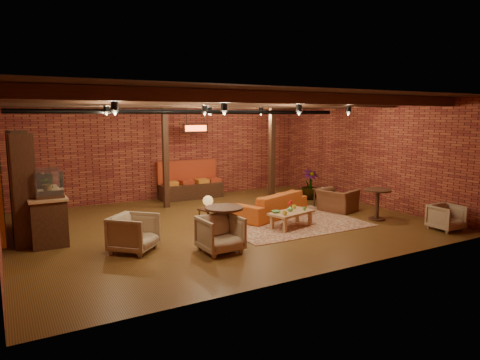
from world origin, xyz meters
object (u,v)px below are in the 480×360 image
side_table_lamp (208,203)px  round_table_right (377,199)px  side_table_book (324,190)px  armchair_far (446,216)px  coffee_table (291,213)px  round_table_left (224,220)px  sofa (271,205)px  armchair_b (220,232)px  armchair_right (337,196)px  plant_tall (311,155)px  armchair_a (134,231)px

side_table_lamp → round_table_right: (4.25, -1.49, -0.06)m
side_table_book → armchair_far: 3.60m
coffee_table → side_table_book: coffee_table is taller
side_table_book → armchair_far: bearing=-76.6°
side_table_lamp → round_table_left: (-0.35, -1.53, -0.04)m
sofa → armchair_b: armchair_b is taller
armchair_b → armchair_right: 4.92m
round_table_left → armchair_b: (-0.25, -0.32, -0.16)m
round_table_left → plant_tall: plant_tall is taller
armchair_a → armchair_b: (1.52, -0.89, -0.01)m
round_table_right → armchair_right: bearing=99.3°
side_table_book → plant_tall: 1.56m
round_table_left → armchair_far: (5.26, -1.52, -0.23)m
armchair_a → plant_tall: size_ratio=0.29×
side_table_lamp → side_table_book: 4.11m
side_table_lamp → armchair_a: bearing=-155.6°
side_table_lamp → side_table_book: bearing=6.3°
sofa → armchair_far: bearing=111.4°
side_table_lamp → round_table_left: round_table_left is taller
round_table_left → armchair_right: (4.38, 1.34, -0.14)m
side_table_book → round_table_right: (0.16, -1.94, 0.03)m
plant_tall → armchair_b: bearing=-145.6°
armchair_right → armchair_far: (0.88, -2.86, -0.09)m
side_table_book → side_table_lamp: bearing=-173.7°
armchair_far → armchair_right: bearing=109.2°
side_table_lamp → side_table_book: (4.08, 0.45, -0.09)m
armchair_b → side_table_book: armchair_b is taller
armchair_b → round_table_right: bearing=2.0°
coffee_table → armchair_a: bearing=179.4°
coffee_table → side_table_lamp: (-1.79, 1.01, 0.25)m
round_table_left → armchair_a: round_table_left is taller
side_table_lamp → round_table_left: size_ratio=0.95×
armchair_a → round_table_right: (6.37, -0.52, 0.13)m
sofa → armchair_a: armchair_a is taller
side_table_lamp → round_table_right: 4.50m
sofa → side_table_book: (2.11, 0.27, 0.18)m
armchair_b → armchair_far: armchair_b is taller
side_table_lamp → armchair_b: armchair_b is taller
round_table_left → round_table_right: (4.59, 0.05, -0.02)m
round_table_left → armchair_b: round_table_left is taller
round_table_right → armchair_far: size_ratio=1.20×
armchair_far → armchair_a: bearing=165.5°
side_table_lamp → round_table_right: bearing=-19.3°
side_table_book → sofa: bearing=-172.7°
armchair_b → armchair_a: bearing=147.5°
coffee_table → armchair_far: (3.13, -2.04, -0.01)m
coffee_table → armchair_b: size_ratio=1.56×
coffee_table → side_table_book: size_ratio=2.16×
side_table_book → plant_tall: (0.40, 1.17, 0.95)m
side_table_book → armchair_right: bearing=-94.6°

